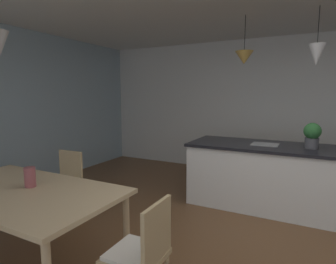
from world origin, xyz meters
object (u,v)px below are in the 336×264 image
(dining_table, at_px, (21,196))
(kitchen_island, at_px, (272,176))
(chair_far_left, at_px, (64,183))
(chair_kitchen_end, at_px, (141,253))
(vase_on_dining_table, at_px, (30,177))
(potted_plant_on_island, at_px, (312,135))

(dining_table, xyz_separation_m, kitchen_island, (1.92, 2.50, -0.21))
(chair_far_left, height_order, chair_kitchen_end, same)
(chair_far_left, height_order, vase_on_dining_table, vase_on_dining_table)
(dining_table, distance_m, potted_plant_on_island, 3.48)
(dining_table, height_order, vase_on_dining_table, vase_on_dining_table)
(dining_table, bearing_deg, kitchen_island, 52.51)
(chair_kitchen_end, bearing_deg, kitchen_island, 76.68)
(kitchen_island, bearing_deg, chair_far_left, -145.58)
(kitchen_island, bearing_deg, potted_plant_on_island, 0.00)
(chair_far_left, relative_size, vase_on_dining_table, 4.59)
(vase_on_dining_table, bearing_deg, kitchen_island, 51.85)
(chair_far_left, xyz_separation_m, potted_plant_on_island, (2.81, 1.61, 0.61))
(chair_kitchen_end, xyz_separation_m, vase_on_dining_table, (-1.30, 0.09, 0.36))
(chair_far_left, distance_m, vase_on_dining_table, 0.99)
(chair_kitchen_end, distance_m, potted_plant_on_island, 2.78)
(dining_table, relative_size, potted_plant_on_island, 5.63)
(kitchen_island, distance_m, potted_plant_on_island, 0.78)
(dining_table, height_order, chair_far_left, chair_far_left)
(potted_plant_on_island, bearing_deg, dining_table, -133.66)
(chair_kitchen_end, height_order, potted_plant_on_island, potted_plant_on_island)
(chair_kitchen_end, distance_m, kitchen_island, 2.57)
(chair_far_left, xyz_separation_m, kitchen_island, (2.35, 1.61, -0.01))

